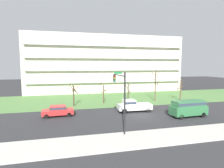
# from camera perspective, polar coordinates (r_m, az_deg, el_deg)

# --- Properties ---
(ground) EXTENTS (160.00, 160.00, 0.00)m
(ground) POSITION_cam_1_polar(r_m,az_deg,el_deg) (27.19, 9.04, -9.91)
(ground) COLOR #2D2D30
(sidewalk_curb_near) EXTENTS (80.00, 4.00, 0.15)m
(sidewalk_curb_near) POSITION_cam_1_polar(r_m,az_deg,el_deg) (20.37, 17.88, -15.40)
(sidewalk_curb_near) COLOR #BCB7AD
(sidewalk_curb_near) RESTS_ON ground
(grass_lawn_strip) EXTENTS (80.00, 16.00, 0.08)m
(grass_lawn_strip) POSITION_cam_1_polar(r_m,az_deg,el_deg) (40.15, 1.47, -4.62)
(grass_lawn_strip) COLOR #547F42
(grass_lawn_strip) RESTS_ON ground
(apartment_building) EXTENTS (42.54, 13.72, 15.49)m
(apartment_building) POSITION_cam_1_polar(r_m,az_deg,el_deg) (53.51, -2.42, 6.30)
(apartment_building) COLOR beige
(apartment_building) RESTS_ON ground
(tree_far_left) EXTENTS (2.10, 1.91, 4.36)m
(tree_far_left) POSITION_cam_1_polar(r_m,az_deg,el_deg) (33.10, -12.06, -3.03)
(tree_far_left) COLOR #423023
(tree_far_left) RESTS_ON ground
(tree_left) EXTENTS (1.63, 1.58, 5.00)m
(tree_left) POSITION_cam_1_polar(r_m,az_deg,el_deg) (34.67, -2.75, -2.84)
(tree_left) COLOR #4C3828
(tree_left) RESTS_ON ground
(tree_center) EXTENTS (1.31, 1.11, 4.16)m
(tree_center) POSITION_cam_1_polar(r_m,az_deg,el_deg) (35.35, 5.15, -2.71)
(tree_center) COLOR #423023
(tree_center) RESTS_ON ground
(tree_right) EXTENTS (1.54, 1.52, 6.39)m
(tree_right) POSITION_cam_1_polar(r_m,az_deg,el_deg) (37.87, 13.60, -0.14)
(tree_right) COLOR brown
(tree_right) RESTS_ON ground
(tree_far_right) EXTENTS (1.94, 1.50, 4.90)m
(tree_far_right) POSITION_cam_1_polar(r_m,az_deg,el_deg) (40.19, 20.81, -1.61)
(tree_far_right) COLOR brown
(tree_far_right) RESTS_ON ground
(van_green_near_left) EXTENTS (5.29, 2.24, 2.36)m
(van_green_near_left) POSITION_cam_1_polar(r_m,az_deg,el_deg) (28.28, 23.07, -6.78)
(van_green_near_left) COLOR #2D6B3D
(van_green_near_left) RESTS_ON ground
(pickup_white_center_left) EXTENTS (5.44, 2.12, 1.95)m
(pickup_white_center_left) POSITION_cam_1_polar(r_m,az_deg,el_deg) (29.10, 6.68, -6.76)
(pickup_white_center_left) COLOR white
(pickup_white_center_left) RESTS_ON ground
(sedan_red_center_right) EXTENTS (4.49, 2.03, 1.57)m
(sedan_red_center_right) POSITION_cam_1_polar(r_m,az_deg,el_deg) (27.53, -16.77, -8.02)
(sedan_red_center_right) COLOR #B22828
(sedan_red_center_right) RESTS_ON ground
(traffic_signal_mast) EXTENTS (0.90, 4.85, 6.67)m
(traffic_signal_mast) POSITION_cam_1_polar(r_m,az_deg,el_deg) (20.12, 2.75, -2.28)
(traffic_signal_mast) COLOR black
(traffic_signal_mast) RESTS_ON ground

